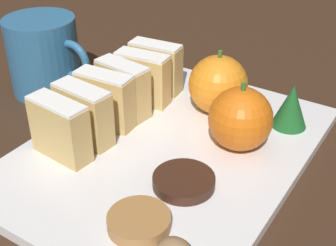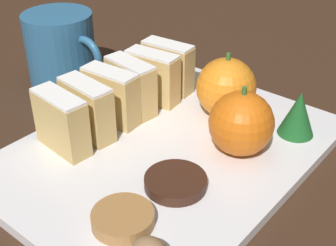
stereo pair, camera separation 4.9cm
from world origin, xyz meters
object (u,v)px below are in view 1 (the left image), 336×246
(coffee_mug, at_px, (45,56))
(chocolate_cookie, at_px, (184,181))
(orange_near, at_px, (240,119))
(orange_far, at_px, (218,85))

(coffee_mug, bearing_deg, chocolate_cookie, -18.36)
(orange_near, height_order, orange_far, orange_far)
(orange_far, xyz_separation_m, chocolate_cookie, (0.04, -0.15, -0.03))
(chocolate_cookie, distance_m, coffee_mug, 0.29)
(orange_far, height_order, coffee_mug, coffee_mug)
(orange_far, bearing_deg, coffee_mug, -166.40)
(orange_far, xyz_separation_m, coffee_mug, (-0.23, -0.06, 0.00))
(orange_far, bearing_deg, chocolate_cookie, -74.50)
(orange_far, bearing_deg, orange_near, -45.02)
(chocolate_cookie, bearing_deg, orange_far, 105.50)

